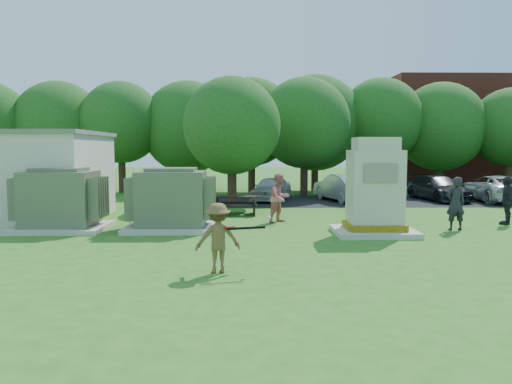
{
  "coord_description": "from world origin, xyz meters",
  "views": [
    {
      "loc": [
        -0.3,
        -12.1,
        2.71
      ],
      "look_at": [
        0.0,
        4.0,
        1.3
      ],
      "focal_mm": 35.0,
      "sensor_mm": 36.0,
      "label": 1
    }
  ],
  "objects_px": {
    "car_dark": "(438,188)",
    "person_walking_right": "(507,200)",
    "batter": "(218,238)",
    "transformer_left": "(60,201)",
    "generator_cabinet": "(375,192)",
    "person_at_picnic": "(280,198)",
    "transformer_right": "(172,201)",
    "car_silver_a": "(343,188)",
    "car_white": "(271,189)",
    "car_silver_b": "(495,189)",
    "person_by_generator": "(456,204)",
    "picnic_table": "(235,203)"
  },
  "relations": [
    {
      "from": "car_white",
      "to": "car_silver_a",
      "type": "distance_m",
      "value": 3.66
    },
    {
      "from": "transformer_right",
      "to": "car_silver_b",
      "type": "distance_m",
      "value": 17.42
    },
    {
      "from": "car_white",
      "to": "transformer_left",
      "type": "bearing_deg",
      "value": -110.49
    },
    {
      "from": "transformer_left",
      "to": "transformer_right",
      "type": "height_order",
      "value": "same"
    },
    {
      "from": "person_at_picnic",
      "to": "person_walking_right",
      "type": "bearing_deg",
      "value": -46.44
    },
    {
      "from": "transformer_left",
      "to": "transformer_right",
      "type": "bearing_deg",
      "value": 0.0
    },
    {
      "from": "transformer_left",
      "to": "picnic_table",
      "type": "distance_m",
      "value": 6.85
    },
    {
      "from": "generator_cabinet",
      "to": "transformer_left",
      "type": "bearing_deg",
      "value": 173.97
    },
    {
      "from": "car_white",
      "to": "car_silver_b",
      "type": "height_order",
      "value": "car_silver_b"
    },
    {
      "from": "transformer_left",
      "to": "person_at_picnic",
      "type": "distance_m",
      "value": 7.57
    },
    {
      "from": "person_by_generator",
      "to": "person_walking_right",
      "type": "distance_m",
      "value": 2.66
    },
    {
      "from": "picnic_table",
      "to": "car_dark",
      "type": "bearing_deg",
      "value": 27.3
    },
    {
      "from": "person_at_picnic",
      "to": "car_dark",
      "type": "distance_m",
      "value": 11.62
    },
    {
      "from": "generator_cabinet",
      "to": "picnic_table",
      "type": "xyz_separation_m",
      "value": [
        -4.5,
        4.8,
        -0.86
      ]
    },
    {
      "from": "transformer_right",
      "to": "person_by_generator",
      "type": "xyz_separation_m",
      "value": [
        9.42,
        -0.33,
        -0.08
      ]
    },
    {
      "from": "generator_cabinet",
      "to": "picnic_table",
      "type": "distance_m",
      "value": 6.64
    },
    {
      "from": "person_by_generator",
      "to": "car_silver_b",
      "type": "distance_m",
      "value": 10.58
    },
    {
      "from": "batter",
      "to": "car_dark",
      "type": "xyz_separation_m",
      "value": [
        10.64,
        14.99,
        -0.12
      ]
    },
    {
      "from": "transformer_left",
      "to": "generator_cabinet",
      "type": "distance_m",
      "value": 10.29
    },
    {
      "from": "batter",
      "to": "person_at_picnic",
      "type": "relative_size",
      "value": 0.85
    },
    {
      "from": "picnic_table",
      "to": "person_walking_right",
      "type": "relative_size",
      "value": 1.03
    },
    {
      "from": "person_by_generator",
      "to": "car_silver_a",
      "type": "distance_m",
      "value": 9.31
    },
    {
      "from": "batter",
      "to": "car_white",
      "type": "relative_size",
      "value": 0.42
    },
    {
      "from": "batter",
      "to": "person_at_picnic",
      "type": "xyz_separation_m",
      "value": [
        1.84,
        7.4,
        0.14
      ]
    },
    {
      "from": "batter",
      "to": "car_silver_a",
      "type": "bearing_deg",
      "value": -121.74
    },
    {
      "from": "transformer_left",
      "to": "car_silver_b",
      "type": "distance_m",
      "value": 20.73
    },
    {
      "from": "car_dark",
      "to": "picnic_table",
      "type": "bearing_deg",
      "value": -161.63
    },
    {
      "from": "generator_cabinet",
      "to": "person_by_generator",
      "type": "relative_size",
      "value": 1.72
    },
    {
      "from": "transformer_right",
      "to": "picnic_table",
      "type": "xyz_separation_m",
      "value": [
        2.03,
        3.72,
        -0.49
      ]
    },
    {
      "from": "person_by_generator",
      "to": "car_silver_b",
      "type": "xyz_separation_m",
      "value": [
        5.77,
        8.87,
        -0.22
      ]
    },
    {
      "from": "transformer_left",
      "to": "person_at_picnic",
      "type": "height_order",
      "value": "transformer_left"
    },
    {
      "from": "person_by_generator",
      "to": "transformer_right",
      "type": "bearing_deg",
      "value": -6.05
    },
    {
      "from": "transformer_left",
      "to": "car_white",
      "type": "distance_m",
      "value": 11.84
    },
    {
      "from": "picnic_table",
      "to": "car_dark",
      "type": "distance_m",
      "value": 11.79
    },
    {
      "from": "person_at_picnic",
      "to": "car_silver_b",
      "type": "relative_size",
      "value": 0.38
    },
    {
      "from": "batter",
      "to": "person_walking_right",
      "type": "bearing_deg",
      "value": -156.78
    },
    {
      "from": "person_at_picnic",
      "to": "car_white",
      "type": "bearing_deg",
      "value": 47.8
    },
    {
      "from": "person_walking_right",
      "to": "car_dark",
      "type": "distance_m",
      "value": 8.29
    },
    {
      "from": "person_by_generator",
      "to": "person_at_picnic",
      "type": "xyz_separation_m",
      "value": [
        -5.71,
        1.87,
        0.01
      ]
    },
    {
      "from": "generator_cabinet",
      "to": "person_walking_right",
      "type": "relative_size",
      "value": 1.76
    },
    {
      "from": "person_walking_right",
      "to": "car_silver_b",
      "type": "xyz_separation_m",
      "value": [
        3.4,
        7.66,
        -0.2
      ]
    },
    {
      "from": "transformer_right",
      "to": "car_silver_a",
      "type": "distance_m",
      "value": 11.48
    },
    {
      "from": "car_silver_b",
      "to": "person_by_generator",
      "type": "bearing_deg",
      "value": 60.29
    },
    {
      "from": "transformer_right",
      "to": "car_white",
      "type": "relative_size",
      "value": 0.81
    },
    {
      "from": "batter",
      "to": "person_walking_right",
      "type": "xyz_separation_m",
      "value": [
        9.91,
        6.74,
        0.1
      ]
    },
    {
      "from": "car_dark",
      "to": "person_walking_right",
      "type": "bearing_deg",
      "value": -103.94
    },
    {
      "from": "car_white",
      "to": "person_walking_right",
      "type": "bearing_deg",
      "value": -27.3
    },
    {
      "from": "person_by_generator",
      "to": "person_at_picnic",
      "type": "relative_size",
      "value": 0.98
    },
    {
      "from": "batter",
      "to": "generator_cabinet",
      "type": "bearing_deg",
      "value": -145.23
    },
    {
      "from": "transformer_left",
      "to": "car_silver_b",
      "type": "xyz_separation_m",
      "value": [
        18.89,
        8.54,
        -0.3
      ]
    }
  ]
}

